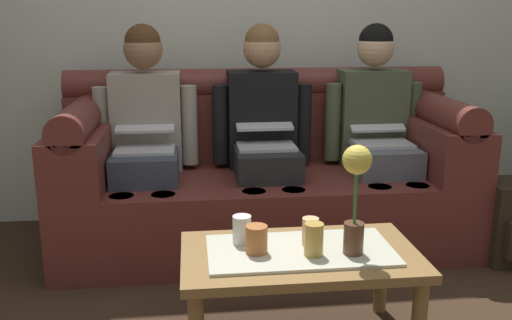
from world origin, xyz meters
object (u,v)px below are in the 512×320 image
person_middle (264,128)px  cup_far_center (314,239)px  cup_near_left (310,232)px  backpack_right (511,222)px  cup_far_left (242,230)px  flower_vase (356,189)px  person_left (146,131)px  person_right (377,126)px  cup_near_right (256,239)px  couch (264,178)px  coffee_table (300,264)px

person_middle → cup_far_center: bearing=-88.1°
cup_near_left → backpack_right: size_ratio=0.25×
person_middle → cup_far_left: person_middle is taller
flower_vase → person_left: bearing=126.3°
person_left → cup_far_center: bearing=-58.9°
cup_far_center → cup_near_left: bearing=85.3°
person_left → cup_far_center: (0.68, -1.13, -0.19)m
person_right → cup_near_right: bearing=-126.9°
couch → cup_far_left: (-0.22, -0.99, 0.09)m
person_right → flower_vase: size_ratio=2.94×
person_left → backpack_right: 1.99m
cup_near_left → cup_far_center: bearing=-94.7°
person_left → cup_near_right: 1.20m
couch → cup_near_left: size_ratio=20.36×
person_middle → person_right: (0.64, 0.00, -0.00)m
person_left → coffee_table: 1.29m
couch → person_middle: (-0.00, -0.00, 0.29)m
person_left → cup_near_right: size_ratio=11.50×
person_left → cup_near_left: 1.26m
cup_near_right → backpack_right: (1.42, 0.65, -0.24)m
couch → person_left: person_left is taller
person_right → cup_near_left: size_ratio=11.24×
person_right → cup_near_right: (-0.81, -1.09, -0.20)m
flower_vase → cup_far_left: flower_vase is taller
person_middle → flower_vase: size_ratio=2.94×
couch → person_right: (0.64, -0.00, 0.29)m
cup_far_center → backpack_right: size_ratio=0.29×
cup_near_right → cup_far_center: bearing=-12.4°
person_middle → cup_near_left: 1.06m
cup_near_right → person_right: bearing=53.1°
coffee_table → cup_near_right: 0.21m
cup_near_left → cup_far_center: (-0.01, -0.10, 0.01)m
flower_vase → person_right: bearing=68.1°
coffee_table → flower_vase: flower_vase is taller
backpack_right → coffee_table: bearing=-153.0°
coffee_table → person_middle: bearing=90.0°
cup_near_right → cup_far_left: 0.11m
couch → coffee_table: 1.08m
person_left → couch: bearing=0.3°
person_right → coffee_table: (-0.64, -1.07, -0.32)m
cup_near_right → backpack_right: cup_near_right is taller
cup_near_right → cup_far_left: cup_far_left is taller
coffee_table → cup_near_left: (0.05, 0.04, 0.12)m
person_middle → cup_far_left: bearing=-102.3°
person_right → coffee_table: bearing=-121.0°
person_middle → coffee_table: size_ratio=1.35×
coffee_table → cup_far_center: (0.04, -0.06, 0.12)m
coffee_table → flower_vase: bearing=-18.4°
couch → coffee_table: size_ratio=2.44×
person_right → flower_vase: bearing=-111.9°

